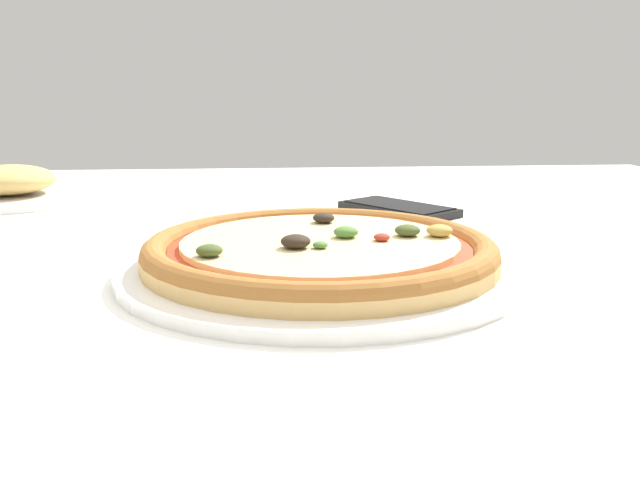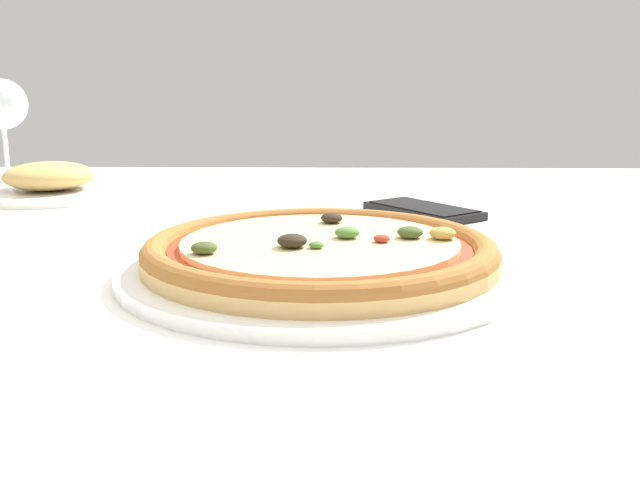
% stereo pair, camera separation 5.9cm
% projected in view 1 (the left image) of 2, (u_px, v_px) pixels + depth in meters
% --- Properties ---
extents(dining_table, '(1.42, 1.19, 0.74)m').
position_uv_depth(dining_table, '(271.00, 302.00, 0.76)').
color(dining_table, '#997047').
rests_on(dining_table, ground_plane).
extents(pizza_plate, '(0.34, 0.34, 0.04)m').
position_uv_depth(pizza_plate, '(320.00, 255.00, 0.60)').
color(pizza_plate, white).
rests_on(pizza_plate, dining_table).
extents(cell_phone, '(0.14, 0.16, 0.01)m').
position_uv_depth(cell_phone, '(399.00, 209.00, 0.88)').
color(cell_phone, black).
rests_on(cell_phone, dining_table).
extents(side_plate, '(0.21, 0.21, 0.05)m').
position_uv_depth(side_plate, '(9.00, 188.00, 0.96)').
color(side_plate, white).
rests_on(side_plate, dining_table).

